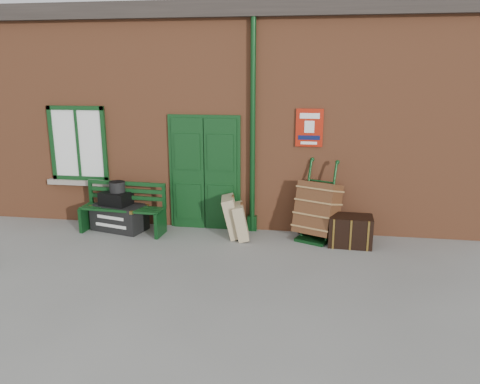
% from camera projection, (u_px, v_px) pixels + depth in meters
% --- Properties ---
extents(ground, '(80.00, 80.00, 0.00)m').
position_uv_depth(ground, '(204.00, 256.00, 8.01)').
color(ground, gray).
rests_on(ground, ground).
extents(station_building, '(10.30, 4.30, 4.36)m').
position_uv_depth(station_building, '(236.00, 111.00, 10.79)').
color(station_building, brown).
rests_on(station_building, ground).
extents(bench, '(1.66, 0.61, 1.01)m').
position_uv_depth(bench, '(124.00, 206.00, 9.11)').
color(bench, '#0E3514').
rests_on(bench, ground).
extents(houdini_trunk, '(1.13, 0.80, 0.51)m').
position_uv_depth(houdini_trunk, '(120.00, 217.00, 9.27)').
color(houdini_trunk, black).
rests_on(houdini_trunk, ground).
extents(strongbox, '(0.65, 0.53, 0.26)m').
position_uv_depth(strongbox, '(116.00, 198.00, 9.18)').
color(strongbox, black).
rests_on(strongbox, houdini_trunk).
extents(hatbox, '(0.37, 0.37, 0.20)m').
position_uv_depth(hatbox, '(117.00, 187.00, 9.15)').
color(hatbox, black).
rests_on(hatbox, strongbox).
extents(suitcase_back, '(0.47, 0.60, 0.80)m').
position_uv_depth(suitcase_back, '(232.00, 217.00, 8.84)').
color(suitcase_back, tan).
rests_on(suitcase_back, ground).
extents(suitcase_front, '(0.40, 0.54, 0.68)m').
position_uv_depth(suitcase_front, '(240.00, 221.00, 8.74)').
color(suitcase_front, tan).
rests_on(suitcase_front, ground).
extents(porter_trolley, '(0.95, 0.98, 1.46)m').
position_uv_depth(porter_trolley, '(317.00, 210.00, 8.70)').
color(porter_trolley, '#0D3514').
rests_on(porter_trolley, ground).
extents(dark_trunk, '(0.78, 0.53, 0.55)m').
position_uv_depth(dark_trunk, '(350.00, 231.00, 8.43)').
color(dark_trunk, black).
rests_on(dark_trunk, ground).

